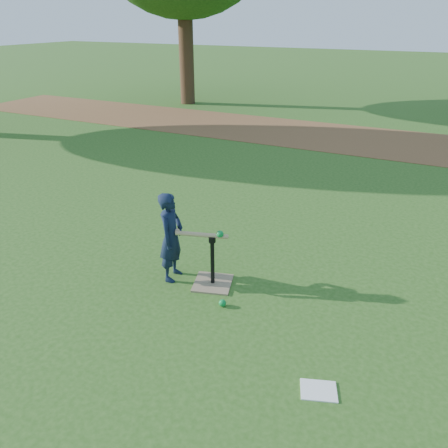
% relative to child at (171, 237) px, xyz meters
% --- Properties ---
extents(ground, '(80.00, 80.00, 0.00)m').
position_rel_child_xyz_m(ground, '(0.33, 0.03, -0.54)').
color(ground, '#285116').
rests_on(ground, ground).
extents(dirt_strip, '(24.00, 3.00, 0.01)m').
position_rel_child_xyz_m(dirt_strip, '(0.33, 7.53, -0.53)').
color(dirt_strip, brown).
rests_on(dirt_strip, ground).
extents(child, '(0.31, 0.43, 1.08)m').
position_rel_child_xyz_m(child, '(0.00, 0.00, 0.00)').
color(child, '#101B31').
rests_on(child, ground).
extents(wiffle_ball_ground, '(0.08, 0.08, 0.08)m').
position_rel_child_xyz_m(wiffle_ball_ground, '(0.79, -0.27, -0.50)').
color(wiffle_ball_ground, '#0C8736').
rests_on(wiffle_ball_ground, ground).
extents(clipboard, '(0.36, 0.32, 0.01)m').
position_rel_child_xyz_m(clipboard, '(2.04, -0.97, -0.53)').
color(clipboard, white).
rests_on(clipboard, ground).
extents(batting_tee, '(0.53, 0.53, 0.61)m').
position_rel_child_xyz_m(batting_tee, '(0.49, 0.07, -0.43)').
color(batting_tee, '#897357').
rests_on(batting_tee, ground).
extents(swing_action, '(0.63, 0.22, 0.11)m').
position_rel_child_xyz_m(swing_action, '(0.39, 0.06, 0.10)').
color(swing_action, tan).
rests_on(swing_action, ground).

